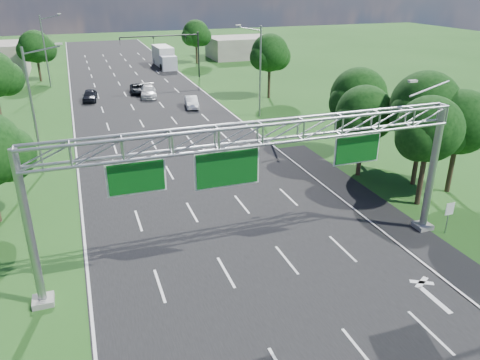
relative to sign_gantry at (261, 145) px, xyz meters
name	(u,v)px	position (x,y,z in m)	size (l,w,h in m)	color
ground	(181,156)	(-0.33, 18.00, -6.89)	(220.00, 220.00, 0.00)	#1F4E17
road	(181,156)	(-0.33, 18.00, -6.89)	(18.00, 180.00, 0.02)	black
road_flare	(386,217)	(9.87, 2.00, -6.89)	(3.00, 30.00, 0.02)	black
sign_gantry	(261,145)	(0.00, 0.00, 0.00)	(23.50, 1.00, 9.56)	gray
regulatory_sign	(449,212)	(12.07, -1.02, -5.38)	(0.60, 0.08, 2.10)	gray
traffic_signal	(176,45)	(7.15, 53.00, -1.72)	(12.21, 0.24, 7.00)	black
streetlight_l_near	(35,106)	(-11.63, 18.00, -1.31)	(2.97, 0.22, 10.16)	gray
streetlight_l_far	(46,48)	(-11.63, 53.00, -1.31)	(2.97, 0.22, 10.16)	gray
streetlight_r_mid	(259,67)	(10.97, 28.00, -1.31)	(2.97, 0.22, 10.16)	gray
tree_cluster_right	(405,114)	(14.47, 7.19, -1.58)	(9.91, 14.60, 8.68)	#2D2116
tree_verge_lc	(36,48)	(-13.25, 58.04, -1.92)	(5.76, 4.80, 7.62)	#2D2116
tree_verge_rd	(270,55)	(15.75, 36.04, -1.26)	(5.76, 4.80, 8.28)	#2D2116
tree_verge_re	(196,35)	(13.75, 66.04, -1.70)	(5.76, 4.80, 7.84)	#2D2116
building_right	(240,47)	(23.67, 70.00, -4.89)	(12.00, 9.00, 4.00)	gray
car_queue_a	(148,91)	(0.67, 41.90, -6.16)	(2.06, 5.06, 1.47)	silver
car_queue_b	(138,89)	(-0.31, 44.67, -6.27)	(2.05, 4.44, 1.23)	black
car_queue_c	(90,95)	(-6.82, 42.19, -6.17)	(1.70, 4.22, 1.44)	black
car_queue_d	(192,102)	(4.76, 34.49, -6.22)	(1.41, 4.05, 1.34)	white
box_truck	(164,57)	(7.27, 64.38, -5.21)	(2.92, 9.33, 3.51)	silver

